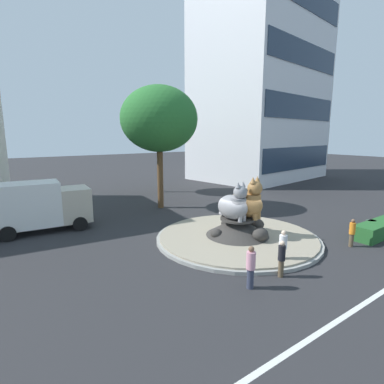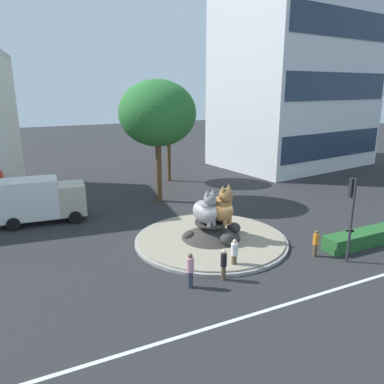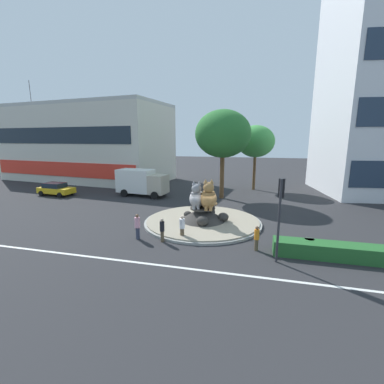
% 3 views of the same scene
% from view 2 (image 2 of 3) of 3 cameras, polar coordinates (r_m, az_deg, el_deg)
% --- Properties ---
extents(ground_plane, '(160.00, 160.00, 0.00)m').
position_cam_2_polar(ground_plane, '(24.17, 2.85, -7.41)').
color(ground_plane, '#28282B').
extents(lane_centreline, '(112.00, 0.20, 0.01)m').
position_cam_2_polar(lane_centreline, '(18.48, 14.99, -15.67)').
color(lane_centreline, silver).
rests_on(lane_centreline, ground).
extents(roundabout_island, '(9.55, 9.55, 1.33)m').
position_cam_2_polar(roundabout_island, '(24.02, 2.92, -6.51)').
color(roundabout_island, gray).
rests_on(roundabout_island, ground).
extents(cat_statue_grey, '(1.46, 2.33, 2.25)m').
position_cam_2_polar(cat_statue_grey, '(23.10, 2.10, -2.80)').
color(cat_statue_grey, gray).
rests_on(cat_statue_grey, roundabout_island).
extents(cat_statue_tabby, '(1.76, 2.56, 2.46)m').
position_cam_2_polar(cat_statue_tabby, '(23.43, 4.29, -2.36)').
color(cat_statue_tabby, '#9E703D').
rests_on(cat_statue_tabby, roundabout_island).
extents(traffic_light_mast, '(0.36, 0.45, 4.73)m').
position_cam_2_polar(traffic_light_mast, '(22.17, 22.85, -1.70)').
color(traffic_light_mast, '#2D2D33').
rests_on(traffic_light_mast, ground).
extents(office_tower, '(19.19, 14.59, 31.48)m').
position_cam_2_polar(office_tower, '(49.33, 15.78, 22.37)').
color(office_tower, silver).
rests_on(office_tower, ground).
extents(clipped_hedge_strip, '(6.80, 1.20, 0.90)m').
position_cam_2_polar(clipped_hedge_strip, '(26.14, 25.12, -6.07)').
color(clipped_hedge_strip, '#235B28').
rests_on(clipped_hedge_strip, ground).
extents(broadleaf_tree_behind_island, '(4.93, 4.93, 8.58)m').
position_cam_2_polar(broadleaf_tree_behind_island, '(38.39, -3.58, 11.09)').
color(broadleaf_tree_behind_island, brown).
rests_on(broadleaf_tree_behind_island, ground).
extents(second_tree_near_tower, '(6.24, 6.24, 10.01)m').
position_cam_2_polar(second_tree_near_tower, '(31.17, -5.20, 11.65)').
color(second_tree_near_tower, brown).
rests_on(second_tree_near_tower, ground).
extents(pedestrian_white_shirt, '(0.38, 0.38, 1.67)m').
position_cam_2_polar(pedestrian_white_shirt, '(20.54, 6.37, -9.14)').
color(pedestrian_white_shirt, brown).
rests_on(pedestrian_white_shirt, ground).
extents(pedestrian_orange_shirt, '(0.31, 0.31, 1.58)m').
position_cam_2_polar(pedestrian_orange_shirt, '(22.94, 18.07, -7.24)').
color(pedestrian_orange_shirt, brown).
rests_on(pedestrian_orange_shirt, ground).
extents(pedestrian_black_shirt, '(0.31, 0.31, 1.65)m').
position_cam_2_polar(pedestrian_black_shirt, '(19.35, 4.77, -10.69)').
color(pedestrian_black_shirt, brown).
rests_on(pedestrian_black_shirt, ground).
extents(pedestrian_pink_shirt, '(0.37, 0.37, 1.79)m').
position_cam_2_polar(pedestrian_pink_shirt, '(18.60, -0.28, -11.55)').
color(pedestrian_pink_shirt, '#33384C').
rests_on(pedestrian_pink_shirt, ground).
extents(delivery_box_truck, '(6.28, 3.04, 3.19)m').
position_cam_2_polar(delivery_box_truck, '(29.02, -22.04, -1.01)').
color(delivery_box_truck, '#B7AD99').
rests_on(delivery_box_truck, ground).
extents(litter_bin, '(0.56, 0.56, 0.90)m').
position_cam_2_polar(litter_bin, '(25.47, 22.44, -6.31)').
color(litter_bin, '#2D4233').
rests_on(litter_bin, ground).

